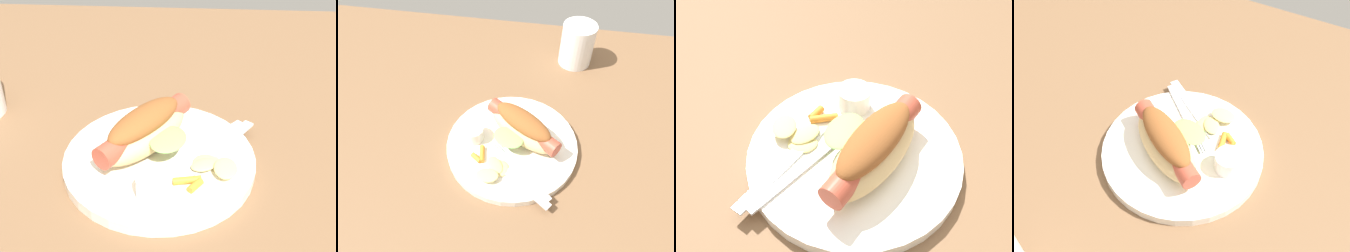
{
  "view_description": "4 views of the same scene",
  "coord_description": "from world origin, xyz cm",
  "views": [
    {
      "loc": [
        47.06,
        4.24,
        40.46
      ],
      "look_at": [
        -1.42,
        1.15,
        6.37
      ],
      "focal_mm": 49.4,
      "sensor_mm": 36.0,
      "label": 1
    },
    {
      "loc": [
        -6.42,
        38.2,
        52.92
      ],
      "look_at": [
        0.12,
        -0.31,
        6.23
      ],
      "focal_mm": 34.75,
      "sensor_mm": 36.0,
      "label": 2
    },
    {
      "loc": [
        -31.95,
        1.04,
        39.74
      ],
      "look_at": [
        -0.28,
        1.28,
        5.3
      ],
      "focal_mm": 43.73,
      "sensor_mm": 36.0,
      "label": 3
    },
    {
      "loc": [
        19.13,
        -39.16,
        59.03
      ],
      "look_at": [
        -2.02,
        1.49,
        5.17
      ],
      "focal_mm": 48.63,
      "sensor_mm": 36.0,
      "label": 4
    }
  ],
  "objects": [
    {
      "name": "sauce_ramekin",
      "position": [
        6.72,
        -0.49,
        3.08
      ],
      "size": [
        4.28,
        4.28,
        2.96
      ],
      "primitive_type": "cylinder",
      "color": "white",
      "rests_on": "plate"
    },
    {
      "name": "ground_plane",
      "position": [
        0.0,
        0.0,
        -0.9
      ],
      "size": [
        120.0,
        90.0,
        1.8
      ],
      "primitive_type": "cube",
      "color": "brown"
    },
    {
      "name": "plate",
      "position": [
        -1.14,
        0.48,
        0.8
      ],
      "size": [
        25.69,
        25.69,
        1.6
      ],
      "primitive_type": "cylinder",
      "color": "white",
      "rests_on": "ground_plane"
    },
    {
      "name": "knife",
      "position": [
        -3.57,
        8.46,
        1.78
      ],
      "size": [
        12.67,
        9.53,
        0.36
      ],
      "primitive_type": "cube",
      "rotation": [
        0.0,
        0.0,
        5.67
      ],
      "color": "silver",
      "rests_on": "plate"
    },
    {
      "name": "chips_pile",
      "position": [
        1.19,
        7.09,
        2.26
      ],
      "size": [
        5.53,
        6.46,
        1.39
      ],
      "color": "#DCC774",
      "rests_on": "plate"
    },
    {
      "name": "hot_dog",
      "position": [
        -2.86,
        -2.02,
        4.61
      ],
      "size": [
        16.26,
        13.91,
        6.08
      ],
      "rotation": [
        0.0,
        0.0,
        5.68
      ],
      "color": "#DBB77A",
      "rests_on": "plate"
    },
    {
      "name": "fork",
      "position": [
        -3.84,
        6.28,
        1.8
      ],
      "size": [
        12.51,
        11.52,
        0.4
      ],
      "rotation": [
        0.0,
        0.0,
        5.55
      ],
      "color": "silver",
      "rests_on": "plate"
    },
    {
      "name": "carrot_garnish",
      "position": [
        4.38,
        4.27,
        2.08
      ],
      "size": [
        2.9,
        3.92,
        0.96
      ],
      "color": "orange",
      "rests_on": "plate"
    }
  ]
}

